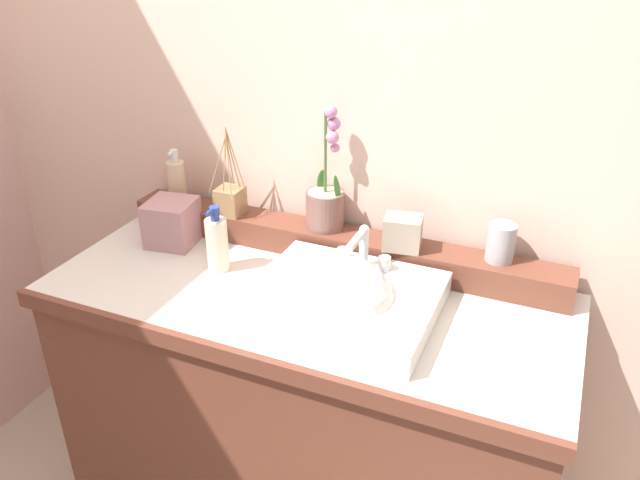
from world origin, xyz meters
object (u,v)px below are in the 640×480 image
soap_bar (316,257)px  reed_diffuser (230,200)px  potted_plant (326,200)px  tissue_box (172,223)px  tumbler_cup (501,243)px  lotion_bottle (217,243)px  sink_basin (343,305)px  trinket_box (403,233)px  soap_dispenser (177,180)px

soap_bar → reed_diffuser: size_ratio=0.27×
potted_plant → tissue_box: (-0.42, -0.13, -0.09)m
tumbler_cup → potted_plant: bearing=179.7°
tumbler_cup → lotion_bottle: (-0.70, -0.20, -0.05)m
reed_diffuser → tissue_box: size_ratio=1.99×
sink_basin → reed_diffuser: bearing=151.0°
tissue_box → reed_diffuser: bearing=35.1°
trinket_box → lotion_bottle: bearing=-168.6°
soap_bar → trinket_box: (0.19, 0.13, 0.05)m
tumbler_cup → lotion_bottle: lotion_bottle is taller
lotion_bottle → trinket_box: bearing=20.7°
soap_bar → reed_diffuser: reed_diffuser is taller
lotion_bottle → tissue_box: 0.22m
sink_basin → lotion_bottle: (-0.38, 0.07, 0.05)m
sink_basin → soap_dispenser: bearing=157.8°
reed_diffuser → trinket_box: size_ratio=2.71×
soap_dispenser → lotion_bottle: bearing=-37.1°
potted_plant → reed_diffuser: bearing=-174.1°
sink_basin → lotion_bottle: bearing=169.7°
reed_diffuser → tissue_box: bearing=-144.9°
soap_bar → trinket_box: bearing=34.4°
soap_bar → tissue_box: tissue_box is taller
tumbler_cup → trinket_box: 0.24m
soap_dispenser → reed_diffuser: bearing=-3.8°
sink_basin → reed_diffuser: size_ratio=1.66×
soap_dispenser → tumbler_cup: (0.95, 0.01, -0.02)m
sink_basin → potted_plant: 0.35m
tissue_box → lotion_bottle: bearing=-21.7°
soap_bar → soap_dispenser: size_ratio=0.43×
tumbler_cup → tissue_box: (-0.90, -0.12, -0.06)m
sink_basin → tissue_box: size_ratio=3.31×
sink_basin → soap_bar: (-0.12, 0.11, 0.05)m
soap_bar → tissue_box: bearing=175.5°
trinket_box → soap_bar: bearing=-154.9°
soap_dispenser → tissue_box: (0.05, -0.11, -0.08)m
trinket_box → soap_dispenser: bearing=169.2°
tissue_box → tumbler_cup: bearing=7.9°
soap_bar → tumbler_cup: bearing=20.5°
soap_dispenser → trinket_box: 0.70m
soap_bar → trinket_box: 0.23m
potted_plant → reed_diffuser: (-0.29, -0.03, -0.04)m
sink_basin → reed_diffuser: (-0.45, 0.25, 0.09)m
soap_dispenser → soap_bar: bearing=-15.9°
lotion_bottle → soap_bar: bearing=9.1°
tissue_box → potted_plant: bearing=16.7°
reed_diffuser → lotion_bottle: (0.06, -0.18, -0.04)m
soap_dispenser → trinket_box: size_ratio=1.71×
soap_dispenser → tumbler_cup: size_ratio=1.65×
trinket_box → tumbler_cup: bearing=-1.8°
tumbler_cup → trinket_box: bearing=-172.4°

